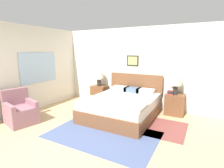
{
  "coord_description": "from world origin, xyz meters",
  "views": [
    {
      "loc": [
        2.3,
        -2.23,
        1.86
      ],
      "look_at": [
        0.15,
        1.77,
        0.99
      ],
      "focal_mm": 28.0,
      "sensor_mm": 36.0,
      "label": 1
    }
  ],
  "objects_px": {
    "armchair": "(20,112)",
    "nightstand_near_window": "(99,94)",
    "table_lamp_near_window": "(99,76)",
    "table_lamp_by_door": "(176,82)",
    "bed": "(122,106)",
    "nightstand_by_door": "(175,104)"
  },
  "relations": [
    {
      "from": "armchair",
      "to": "nightstand_near_window",
      "type": "distance_m",
      "value": 2.66
    },
    {
      "from": "armchair",
      "to": "nightstand_near_window",
      "type": "height_order",
      "value": "armchair"
    },
    {
      "from": "table_lamp_near_window",
      "to": "table_lamp_by_door",
      "type": "distance_m",
      "value": 2.58
    },
    {
      "from": "bed",
      "to": "table_lamp_near_window",
      "type": "xyz_separation_m",
      "value": [
        -1.3,
        0.8,
        0.68
      ]
    },
    {
      "from": "bed",
      "to": "armchair",
      "type": "distance_m",
      "value": 2.72
    },
    {
      "from": "nightstand_by_door",
      "to": "bed",
      "type": "bearing_deg",
      "value": -147.41
    },
    {
      "from": "nightstand_by_door",
      "to": "table_lamp_near_window",
      "type": "bearing_deg",
      "value": -179.35
    },
    {
      "from": "bed",
      "to": "armchair",
      "type": "bearing_deg",
      "value": -141.31
    },
    {
      "from": "bed",
      "to": "table_lamp_near_window",
      "type": "height_order",
      "value": "table_lamp_near_window"
    },
    {
      "from": "table_lamp_near_window",
      "to": "table_lamp_by_door",
      "type": "bearing_deg",
      "value": 0.0
    },
    {
      "from": "nightstand_by_door",
      "to": "table_lamp_near_window",
      "type": "xyz_separation_m",
      "value": [
        -2.6,
        -0.03,
        0.67
      ]
    },
    {
      "from": "nightstand_near_window",
      "to": "table_lamp_by_door",
      "type": "xyz_separation_m",
      "value": [
        2.59,
        -0.03,
        0.67
      ]
    },
    {
      "from": "bed",
      "to": "nightstand_near_window",
      "type": "bearing_deg",
      "value": 147.41
    },
    {
      "from": "nightstand_near_window",
      "to": "nightstand_by_door",
      "type": "relative_size",
      "value": 1.0
    },
    {
      "from": "armchair",
      "to": "table_lamp_by_door",
      "type": "bearing_deg",
      "value": 140.31
    },
    {
      "from": "armchair",
      "to": "bed",
      "type": "bearing_deg",
      "value": 142.71
    },
    {
      "from": "table_lamp_by_door",
      "to": "armchair",
      "type": "bearing_deg",
      "value": -143.71
    },
    {
      "from": "bed",
      "to": "table_lamp_near_window",
      "type": "distance_m",
      "value": 1.67
    },
    {
      "from": "armchair",
      "to": "table_lamp_near_window",
      "type": "distance_m",
      "value": 2.72
    },
    {
      "from": "nightstand_by_door",
      "to": "table_lamp_by_door",
      "type": "xyz_separation_m",
      "value": [
        -0.02,
        -0.03,
        0.67
      ]
    },
    {
      "from": "table_lamp_by_door",
      "to": "nightstand_near_window",
      "type": "bearing_deg",
      "value": 179.35
    },
    {
      "from": "table_lamp_near_window",
      "to": "table_lamp_by_door",
      "type": "height_order",
      "value": "same"
    }
  ]
}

